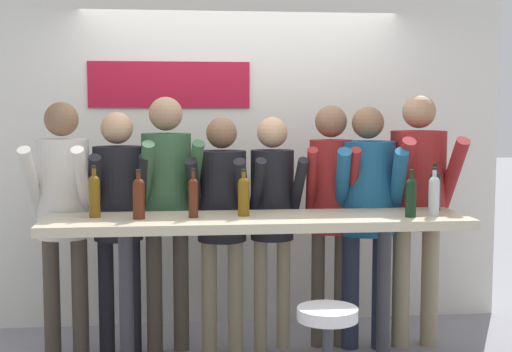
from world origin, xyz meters
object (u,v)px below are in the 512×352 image
Objects in this scene: person_far_left at (63,201)px; person_far_right at (367,201)px; person_left at (118,205)px; person_right at (330,195)px; person_center at (222,207)px; wine_bottle_3 at (244,194)px; tasting_table at (258,240)px; wine_bottle_1 at (139,196)px; wine_bottle_2 at (434,194)px; wine_bottle_0 at (193,196)px; person_rightmost at (418,192)px; wine_bottle_4 at (411,195)px; bar_stool at (327,344)px; wine_bottle_5 at (94,194)px; wine_bottle_6 at (435,189)px; person_center_right at (272,205)px; person_center_left at (167,194)px.

person_far_right is (2.12, 0.00, -0.03)m from person_far_left.
person_right is at bearing -8.14° from person_left.
person_center is 5.60× the size of wine_bottle_3.
person_left is 0.97× the size of person_right.
wine_bottle_1 is at bearing -178.50° from tasting_table.
wine_bottle_1 is at bearing 178.04° from wine_bottle_2.
person_rightmost is at bearing 16.75° from wine_bottle_0.
person_far_left is 2.47m from wine_bottle_2.
person_rightmost is at bearing 67.27° from wine_bottle_4.
tasting_table is 1.08m from person_left.
wine_bottle_5 is (-1.35, 0.68, 0.79)m from bar_stool.
person_rightmost is 5.86× the size of wine_bottle_6.
tasting_table is at bearing -142.11° from person_far_right.
wine_bottle_2 is (1.12, -0.08, 0.29)m from tasting_table.
tasting_table is at bearing 118.70° from bar_stool.
person_right reaches higher than bar_stool.
person_far_left is 5.72× the size of wine_bottle_2.
tasting_table is at bearing -38.96° from person_left.
wine_bottle_4 is at bearing -17.68° from person_center.
tasting_table is 1.60× the size of person_center_right.
person_far_left is 1.87m from person_right.
person_center is at bearing 114.92° from bar_stool.
person_center_left is at bearing -172.94° from person_right.
person_center is at bearing 6.14° from person_far_left.
person_rightmost reaches higher than person_center.
person_center_right is at bearing 175.71° from person_rightmost.
person_center_left is at bearing 172.95° from person_center_right.
wine_bottle_3 is at bearing -162.28° from person_rightmost.
person_right is 0.83m from wine_bottle_2.
wine_bottle_4 is 0.92× the size of wine_bottle_5.
tasting_table is at bearing -57.91° from person_center.
wine_bottle_5 is at bearing -141.85° from person_center_left.
person_rightmost is 6.07× the size of wine_bottle_4.
wine_bottle_1 is at bearing -149.13° from person_right.
person_right is at bearing 37.35° from wine_bottle_3.
person_right is at bearing 23.13° from wine_bottle_1.
person_center_left reaches higher than person_center_right.
person_rightmost is at bearing 51.06° from bar_stool.
person_left is 1.02× the size of person_center_right.
tasting_table is 0.30m from wine_bottle_3.
person_rightmost reaches higher than person_right.
wine_bottle_3 is 0.94m from wine_bottle_5.
person_rightmost reaches higher than wine_bottle_5.
person_far_right is at bearing 25.67° from wine_bottle_3.
wine_bottle_0 reaches higher than wine_bottle_1.
person_center_left is at bearing -5.59° from person_left.
person_rightmost reaches higher than wine_bottle_4.
person_far_left is at bearing 122.69° from wine_bottle_5.
person_right is 1.13m from wine_bottle_0.
wine_bottle_0 is (-0.74, 0.61, 0.78)m from bar_stool.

